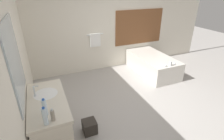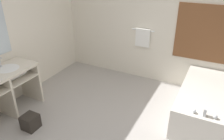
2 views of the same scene
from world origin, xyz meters
TOP-DOWN VIEW (x-y plane):
  - ground_plane at (0.00, 0.00)m, footprint 16.00×16.00m
  - wall_back_with_blinds at (0.04, 2.23)m, footprint 7.40×0.13m
  - vanity_counter at (-1.90, -0.25)m, footprint 0.58×1.26m
  - sink_faucet at (-2.06, -0.09)m, footprint 0.09×0.04m
  - bathtub at (1.23, 1.31)m, footprint 0.90×1.75m
  - waste_bin at (-1.27, -0.34)m, footprint 0.24×0.24m

SIDE VIEW (x-z plane):
  - ground_plane at x=0.00m, z-range 0.00..0.00m
  - waste_bin at x=-1.27m, z-range 0.00..0.25m
  - bathtub at x=1.23m, z-range -0.03..0.62m
  - vanity_counter at x=-1.90m, z-range 0.19..1.04m
  - sink_faucet at x=-2.06m, z-range 0.84..1.02m
  - wall_back_with_blinds at x=0.04m, z-range -0.01..2.69m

